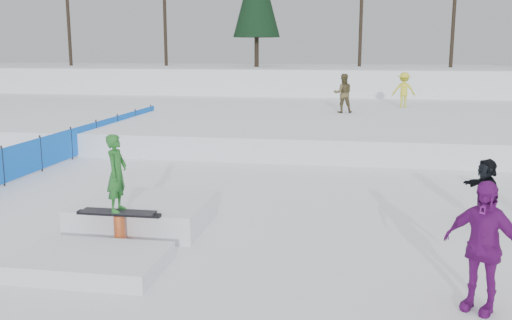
% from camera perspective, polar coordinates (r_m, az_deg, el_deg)
% --- Properties ---
extents(ground, '(120.00, 120.00, 0.00)m').
position_cam_1_polar(ground, '(11.64, -4.12, -7.11)').
color(ground, white).
extents(snow_berm, '(60.00, 14.00, 2.40)m').
position_cam_1_polar(snow_berm, '(40.89, 6.00, 7.60)').
color(snow_berm, white).
rests_on(snow_berm, ground).
extents(snow_midrise, '(50.00, 18.00, 0.80)m').
position_cam_1_polar(snow_midrise, '(27.06, 3.98, 4.19)').
color(snow_midrise, white).
rests_on(snow_midrise, ground).
extents(safety_fence, '(0.05, 16.00, 1.10)m').
position_cam_1_polar(safety_fence, '(19.85, -17.97, 1.61)').
color(safety_fence, blue).
rests_on(safety_fence, ground).
extents(walker_olive, '(0.92, 0.76, 1.74)m').
position_cam_1_polar(walker_olive, '(25.93, 8.71, 6.61)').
color(walker_olive, brown).
rests_on(walker_olive, snow_midrise).
extents(walker_ygreen, '(1.12, 0.67, 1.70)m').
position_cam_1_polar(walker_ygreen, '(29.01, 14.57, 6.81)').
color(walker_ygreen, yellow).
rests_on(walker_ygreen, snow_midrise).
extents(spectator_purple, '(1.17, 1.00, 1.88)m').
position_cam_1_polar(spectator_purple, '(8.56, 21.67, -8.04)').
color(spectator_purple, '#6E1574').
rests_on(spectator_purple, ground).
extents(spectator_dark, '(0.74, 1.36, 1.40)m').
position_cam_1_polar(spectator_dark, '(12.86, 21.94, -2.91)').
color(spectator_dark, black).
rests_on(spectator_dark, ground).
extents(jib_rail_feature, '(2.60, 4.40, 2.11)m').
position_cam_1_polar(jib_rail_feature, '(11.47, -12.36, -6.04)').
color(jib_rail_feature, white).
rests_on(jib_rail_feature, ground).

